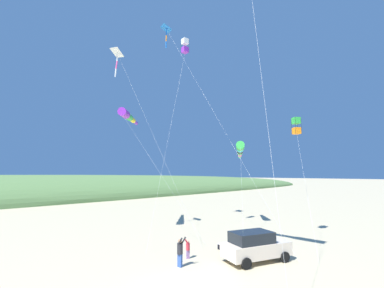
# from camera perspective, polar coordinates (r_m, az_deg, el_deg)

# --- Properties ---
(dune_ridge_grassy) EXTENTS (28.00, 240.00, 10.52)m
(dune_ridge_grassy) POSITION_cam_1_polar(r_m,az_deg,el_deg) (65.28, -36.00, -10.09)
(dune_ridge_grassy) COLOR #567A42
(dune_ridge_grassy) RESTS_ON ground_plane
(parked_car) EXTENTS (3.13, 4.67, 1.85)m
(parked_car) POSITION_cam_1_polar(r_m,az_deg,el_deg) (18.37, 13.52, -20.71)
(parked_car) COLOR beige
(parked_car) RESTS_ON ground_plane
(cooler_box) EXTENTS (0.62, 0.42, 0.42)m
(cooler_box) POSITION_cam_1_polar(r_m,az_deg,el_deg) (20.74, 6.63, -21.27)
(cooler_box) COLOR black
(cooler_box) RESTS_ON ground_plane
(person_adult_flyer) EXTENTS (0.55, 0.44, 1.77)m
(person_adult_flyer) POSITION_cam_1_polar(r_m,az_deg,el_deg) (16.95, -2.61, -22.09)
(person_adult_flyer) COLOR #335199
(person_adult_flyer) RESTS_ON ground_plane
(person_child_green_jacket) EXTENTS (0.38, 0.44, 1.28)m
(person_child_green_jacket) POSITION_cam_1_polar(r_m,az_deg,el_deg) (18.50, -0.91, -21.60)
(person_child_green_jacket) COLOR #8E6B9E
(person_child_green_jacket) RESTS_ON ground_plane
(kite_windsock_green_low_center) EXTENTS (12.00, 4.83, 11.61)m
(kite_windsock_green_low_center) POSITION_cam_1_polar(r_m,az_deg,el_deg) (27.10, -13.79, 5.88)
(kite_windsock_green_low_center) COLOR purple
(kite_windsock_green_low_center) RESTS_ON ground_plane
(kite_delta_rainbow_low_near) EXTENTS (15.69, 1.90, 22.16)m
(kite_delta_rainbow_low_near) POSITION_cam_1_polar(r_m,az_deg,el_deg) (32.44, -5.52, 23.66)
(kite_delta_rainbow_low_near) COLOR blue
(kite_delta_rainbow_low_near) RESTS_ON ground_plane
(kite_delta_checkered_midright) EXTENTS (8.58, 4.41, 17.29)m
(kite_delta_checkered_midright) POSITION_cam_1_polar(r_m,az_deg,el_deg) (27.09, -15.81, 18.48)
(kite_delta_checkered_midright) COLOR white
(kite_delta_checkered_midright) RESTS_ON ground_plane
(kite_box_teal_far_right) EXTENTS (2.76, 6.03, 18.77)m
(kite_box_teal_far_right) POSITION_cam_1_polar(r_m,az_deg,el_deg) (27.57, -1.54, 20.51)
(kite_box_teal_far_right) COLOR white
(kite_box_teal_far_right) RESTS_ON ground_plane
(kite_windsock_long_streamer_right) EXTENTS (7.90, 10.23, 8.97)m
(kite_windsock_long_streamer_right) POSITION_cam_1_polar(r_m,az_deg,el_deg) (29.58, 10.41, -1.18)
(kite_windsock_long_streamer_right) COLOR green
(kite_windsock_long_streamer_right) RESTS_ON ground_plane
(kite_box_orange_high_right) EXTENTS (3.80, 5.43, 10.47)m
(kite_box_orange_high_right) POSITION_cam_1_polar(r_m,az_deg,el_deg) (24.96, 21.74, 3.68)
(kite_box_orange_high_right) COLOR green
(kite_box_orange_high_right) RESTS_ON ground_plane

